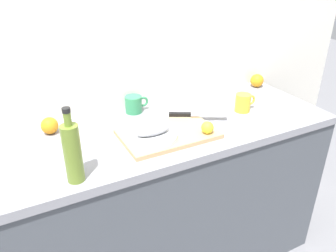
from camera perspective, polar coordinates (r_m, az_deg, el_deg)
back_wall at (r=1.72m, az=-10.32°, el=13.54°), size 3.20×0.05×2.50m
kitchen_counter at (r=1.82m, az=-4.90°, el=-14.02°), size 2.00×0.60×0.90m
cutting_board at (r=1.54m, az=0.00°, el=-1.33°), size 0.43×0.28×0.02m
white_plate at (r=1.49m, az=-2.55°, el=-1.63°), size 0.21×0.21×0.01m
fish_fillet at (r=1.48m, az=-2.57°, el=-0.76°), size 0.16×0.07×0.04m
chef_knife at (r=1.68m, az=3.83°, el=1.95°), size 0.27×0.16×0.02m
lemon_0 at (r=1.52m, az=6.69°, el=-0.25°), size 0.06×0.06×0.06m
olive_oil_bottle at (r=1.24m, az=-15.86°, el=-4.29°), size 0.06×0.06×0.29m
coffee_mug_0 at (r=1.81m, az=12.63°, el=3.90°), size 0.12×0.08×0.09m
coffee_mug_2 at (r=1.76m, az=-5.77°, el=3.69°), size 0.13×0.09×0.09m
orange_0 at (r=2.18m, az=14.83°, el=7.45°), size 0.08×0.08×0.08m
orange_1 at (r=1.64m, az=-19.41°, el=0.06°), size 0.08×0.08×0.08m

